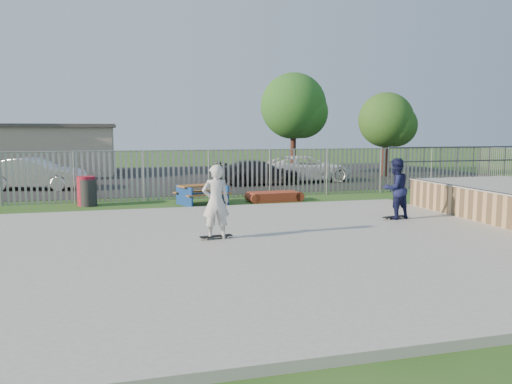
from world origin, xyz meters
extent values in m
plane|color=#29511B|center=(0.00, 0.00, 0.00)|extent=(120.00, 120.00, 0.00)
cube|color=gray|center=(0.00, 0.00, 0.07)|extent=(15.00, 12.00, 0.15)
cylinder|color=#383A3F|center=(7.52, 1.00, 1.08)|extent=(0.06, 7.00, 0.06)
cube|color=brown|center=(0.49, 7.52, 0.72)|extent=(1.90, 1.19, 0.06)
cube|color=brown|center=(0.67, 6.95, 0.43)|extent=(1.78, 0.80, 0.05)
cube|color=brown|center=(0.31, 8.08, 0.43)|extent=(1.78, 0.80, 0.05)
cube|color=navy|center=(0.49, 7.52, 0.37)|extent=(1.92, 1.79, 0.73)
cube|color=maroon|center=(3.38, 7.62, 0.18)|extent=(1.89, 1.03, 0.37)
cylinder|color=maroon|center=(-3.73, 8.31, 0.55)|extent=(0.66, 0.66, 1.10)
cylinder|color=#242426|center=(-3.65, 8.14, 0.49)|extent=(0.59, 0.59, 0.99)
cube|color=black|center=(0.00, 19.00, 0.01)|extent=(40.00, 18.00, 0.02)
imported|color=silver|center=(-6.38, 14.18, 0.77)|extent=(4.79, 2.62, 1.50)
imported|color=#212227|center=(4.39, 13.58, 0.65)|extent=(4.36, 1.87, 1.25)
imported|color=white|center=(7.24, 14.43, 0.73)|extent=(5.22, 2.59, 1.42)
cube|color=#BFB093|center=(-8.00, 23.00, 1.50)|extent=(10.00, 6.00, 3.00)
cube|color=#4C4742|center=(-8.00, 23.00, 3.10)|extent=(10.40, 6.40, 0.20)
cylinder|color=#46251C|center=(8.19, 19.21, 1.86)|extent=(0.36, 0.36, 3.72)
sphere|color=#26571E|center=(8.19, 19.21, 4.35)|extent=(4.17, 4.17, 4.17)
cylinder|color=#391E17|center=(13.01, 16.15, 1.47)|extent=(0.35, 0.35, 2.94)
sphere|color=#294F1B|center=(13.01, 16.15, 3.44)|extent=(3.30, 3.30, 3.30)
cube|color=black|center=(5.44, 2.05, 0.21)|extent=(0.82, 0.38, 0.02)
cube|color=black|center=(-0.24, 0.66, 0.21)|extent=(0.82, 0.31, 0.02)
imported|color=#14183F|center=(5.44, 2.05, 1.06)|extent=(1.02, 0.87, 1.82)
imported|color=silver|center=(-0.24, 0.66, 1.06)|extent=(0.68, 0.46, 1.82)
camera|label=1|loc=(-2.37, -11.13, 2.76)|focal=35.00mm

